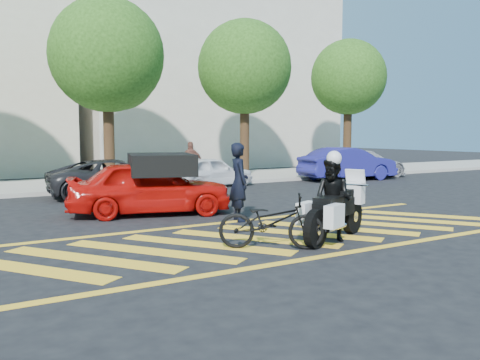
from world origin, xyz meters
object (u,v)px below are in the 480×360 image
red_convertible (150,187)px  parked_mid_right (210,172)px  officer_moto (333,199)px  bicycle (271,222)px  parked_far_right (362,164)px  parked_right (348,164)px  parked_mid_left (117,178)px  police_motorcycle (334,211)px  officer_bike (239,182)px

red_convertible → parked_mid_right: red_convertible is taller
officer_moto → bicycle: bearing=-115.8°
parked_far_right → parked_right: bearing=113.7°
parked_mid_right → officer_moto: bearing=159.8°
parked_mid_left → parked_far_right: 12.33m
police_motorcycle → parked_mid_left: size_ratio=0.51×
red_convertible → bicycle: bearing=-158.9°
red_convertible → officer_moto: bearing=-143.1°
parked_mid_left → red_convertible: bearing=179.1°
bicycle → police_motorcycle: (1.49, -0.06, 0.08)m
red_convertible → parked_far_right: red_convertible is taller
parked_mid_right → officer_bike: bearing=151.4°
parked_mid_left → parked_right: size_ratio=1.01×
officer_moto → parked_right: 13.31m
officer_bike → police_motorcycle: 3.00m
officer_bike → officer_moto: bearing=-158.7°
bicycle → parked_mid_left: parked_mid_left is taller
police_motorcycle → red_convertible: 5.37m
parked_far_right → officer_bike: bearing=125.0°
officer_bike → red_convertible: bearing=48.9°
bicycle → parked_right: parked_right is taller
red_convertible → parked_mid_left: red_convertible is taller
officer_moto → parked_right: officer_moto is taller
bicycle → police_motorcycle: size_ratio=0.84×
bicycle → red_convertible: size_ratio=0.46×
parked_far_right → parked_mid_right: bearing=92.0°
parked_far_right → bicycle: bearing=131.7°
bicycle → parked_mid_left: size_ratio=0.43×
parked_mid_left → parked_far_right: parked_far_right is taller
police_motorcycle → parked_mid_left: parked_mid_left is taller
police_motorcycle → red_convertible: size_ratio=0.55×
parked_mid_right → parked_far_right: 8.20m
red_convertible → parked_mid_left: 4.13m
bicycle → parked_mid_left: bearing=35.0°
parked_right → parked_mid_left: bearing=98.7°
police_motorcycle → parked_far_right: 14.78m
officer_bike → parked_far_right: bearing=-44.4°
bicycle → officer_moto: 1.50m
parked_mid_left → parked_right: 10.81m
parked_mid_right → parked_right: 6.74m
bicycle → officer_moto: bearing=-57.0°
officer_bike → officer_moto: size_ratio=1.15×
parked_mid_left → parked_right: bearing=-82.7°
officer_bike → parked_right: (9.70, 6.65, -0.21)m
police_motorcycle → officer_moto: bearing=116.6°
parked_mid_right → parked_far_right: bearing=-96.3°
parked_mid_right → red_convertible: bearing=133.0°
parked_far_right → officer_moto: bearing=135.5°
officer_bike → parked_mid_right: (2.99, 7.25, -0.35)m
bicycle → police_motorcycle: police_motorcycle is taller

